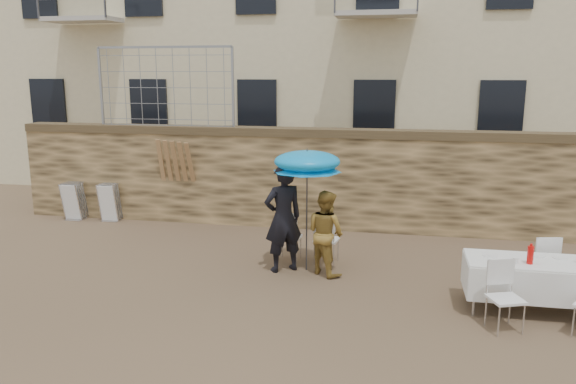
% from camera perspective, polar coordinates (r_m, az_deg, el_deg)
% --- Properties ---
extents(ground, '(80.00, 80.00, 0.00)m').
position_cam_1_polar(ground, '(8.31, -5.78, -12.57)').
color(ground, brown).
rests_on(ground, ground).
extents(stone_wall, '(13.00, 0.50, 2.20)m').
position_cam_1_polar(stone_wall, '(12.64, 0.67, 1.37)').
color(stone_wall, olive).
rests_on(stone_wall, ground).
extents(chain_link_fence, '(3.20, 0.06, 1.80)m').
position_cam_1_polar(chain_link_fence, '(13.29, -12.35, 10.31)').
color(chain_link_fence, gray).
rests_on(chain_link_fence, stone_wall).
extents(man_suit, '(0.84, 0.78, 1.92)m').
position_cam_1_polar(man_suit, '(9.79, -0.49, -2.67)').
color(man_suit, black).
rests_on(man_suit, ground).
extents(woman_dress, '(0.91, 0.89, 1.48)m').
position_cam_1_polar(woman_dress, '(9.73, 3.85, -4.13)').
color(woman_dress, gold).
rests_on(woman_dress, ground).
extents(umbrella, '(1.19, 1.19, 2.01)m').
position_cam_1_polar(umbrella, '(9.62, 1.95, 2.74)').
color(umbrella, '#3F3F44').
rests_on(umbrella, ground).
extents(couple_chair_left, '(0.51, 0.51, 0.96)m').
position_cam_1_polar(couple_chair_left, '(10.44, 0.12, -4.46)').
color(couple_chair_left, white).
rests_on(couple_chair_left, ground).
extents(couple_chair_right, '(0.54, 0.54, 0.96)m').
position_cam_1_polar(couple_chair_right, '(10.34, 3.94, -4.66)').
color(couple_chair_right, white).
rests_on(couple_chair_right, ground).
extents(banquet_table, '(2.10, 0.85, 0.78)m').
position_cam_1_polar(banquet_table, '(8.99, 24.36, -6.69)').
color(banquet_table, white).
rests_on(banquet_table, ground).
extents(soda_bottle, '(0.09, 0.09, 0.26)m').
position_cam_1_polar(soda_bottle, '(8.75, 23.40, -5.90)').
color(soda_bottle, red).
rests_on(soda_bottle, banquet_table).
extents(table_chair_front_left, '(0.62, 0.62, 0.96)m').
position_cam_1_polar(table_chair_front_left, '(8.25, 21.26, -9.93)').
color(table_chair_front_left, white).
rests_on(table_chair_front_left, ground).
extents(table_chair_back, '(0.57, 0.57, 0.96)m').
position_cam_1_polar(table_chair_back, '(9.85, 24.34, -6.62)').
color(table_chair_back, white).
rests_on(table_chair_back, ground).
extents(chair_stack_left, '(0.46, 0.47, 0.92)m').
position_cam_1_polar(chair_stack_left, '(14.38, -20.57, -0.69)').
color(chair_stack_left, white).
rests_on(chair_stack_left, ground).
extents(chair_stack_right, '(0.46, 0.40, 0.92)m').
position_cam_1_polar(chair_stack_right, '(13.93, -17.41, -0.86)').
color(chair_stack_right, white).
rests_on(chair_stack_right, ground).
extents(wood_planks, '(0.70, 0.20, 2.00)m').
position_cam_1_polar(wood_planks, '(13.20, -11.29, 1.16)').
color(wood_planks, '#A37749').
rests_on(wood_planks, ground).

